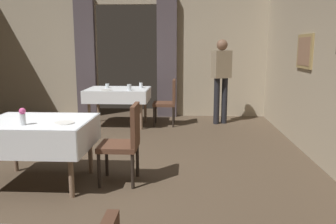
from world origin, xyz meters
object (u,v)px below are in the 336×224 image
object	(u,v)px
chair_far_right	(168,100)
chair_mid_right	(125,140)
glass_far_c	(107,86)
dining_table_far	(118,93)
plate_mid_b	(64,123)
plate_far_b	(107,90)
person_waiter_by_doorway	(221,74)
flower_vase_mid	(23,116)
glass_far_d	(141,85)
dining_table_mid	(38,130)
glass_far_a	(129,87)

from	to	relation	value
chair_far_right	chair_mid_right	bearing A→B (deg)	-96.26
glass_far_c	chair_far_right	bearing A→B (deg)	-1.10
dining_table_far	glass_far_c	bearing A→B (deg)	159.39
plate_mid_b	plate_far_b	world-z (taller)	same
plate_far_b	person_waiter_by_doorway	distance (m)	2.33
dining_table_far	flower_vase_mid	xyz separation A→B (m)	(-0.37, -3.33, 0.19)
plate_far_b	dining_table_far	bearing A→B (deg)	63.82
plate_far_b	glass_far_d	distance (m)	0.77
dining_table_mid	person_waiter_by_doorway	world-z (taller)	person_waiter_by_doorway
glass_far_c	person_waiter_by_doorway	size ratio (longest dim) A/B	0.05
plate_far_b	glass_far_c	bearing A→B (deg)	100.71
glass_far_a	glass_far_c	bearing A→B (deg)	143.50
chair_mid_right	glass_far_a	xyz separation A→B (m)	(-0.39, 2.71, 0.29)
chair_mid_right	dining_table_far	bearing A→B (deg)	102.58
glass_far_c	plate_far_b	bearing A→B (deg)	-79.29
glass_far_a	person_waiter_by_doorway	distance (m)	1.90
flower_vase_mid	plate_far_b	world-z (taller)	flower_vase_mid
glass_far_a	flower_vase_mid	bearing A→B (deg)	-101.95
dining_table_mid	dining_table_far	size ratio (longest dim) A/B	0.97
chair_mid_right	chair_far_right	bearing A→B (deg)	83.74
glass_far_c	dining_table_far	bearing A→B (deg)	-20.61
flower_vase_mid	person_waiter_by_doorway	size ratio (longest dim) A/B	0.11
flower_vase_mid	plate_far_b	xyz separation A→B (m)	(0.21, 3.00, -0.09)
person_waiter_by_doorway	chair_mid_right	bearing A→B (deg)	-113.29
glass_far_d	person_waiter_by_doorway	size ratio (longest dim) A/B	0.06
dining_table_mid	glass_far_d	bearing A→B (deg)	76.74
dining_table_far	plate_mid_b	size ratio (longest dim) A/B	5.83
chair_far_right	dining_table_far	bearing A→B (deg)	-176.33
chair_far_right	glass_far_a	size ratio (longest dim) A/B	7.79
chair_mid_right	glass_far_c	bearing A→B (deg)	106.33
dining_table_far	glass_far_c	xyz separation A→B (m)	(-0.24, 0.09, 0.14)
plate_far_b	glass_far_c	xyz separation A→B (m)	(-0.08, 0.41, 0.04)
dining_table_far	chair_mid_right	bearing A→B (deg)	-77.42
flower_vase_mid	dining_table_mid	bearing A→B (deg)	78.95
chair_mid_right	chair_far_right	world-z (taller)	same
plate_mid_b	chair_mid_right	bearing A→B (deg)	19.70
dining_table_mid	glass_far_c	distance (m)	3.18
flower_vase_mid	plate_mid_b	bearing A→B (deg)	13.69
chair_mid_right	chair_far_right	xyz separation A→B (m)	(0.34, 3.07, 0.00)
glass_far_a	person_waiter_by_doorway	world-z (taller)	person_waiter_by_doorway
chair_mid_right	flower_vase_mid	xyz separation A→B (m)	(-1.04, -0.32, 0.33)
glass_far_d	chair_mid_right	bearing A→B (deg)	-85.93
glass_far_c	glass_far_a	bearing A→B (deg)	-36.50
dining_table_far	flower_vase_mid	bearing A→B (deg)	-96.28
plate_mid_b	glass_far_a	bearing A→B (deg)	85.46
plate_mid_b	plate_far_b	xyz separation A→B (m)	(-0.20, 2.91, 0.00)
chair_far_right	plate_mid_b	distance (m)	3.44
dining_table_mid	plate_far_b	world-z (taller)	plate_far_b
flower_vase_mid	glass_far_a	bearing A→B (deg)	78.05
dining_table_far	chair_far_right	distance (m)	1.02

